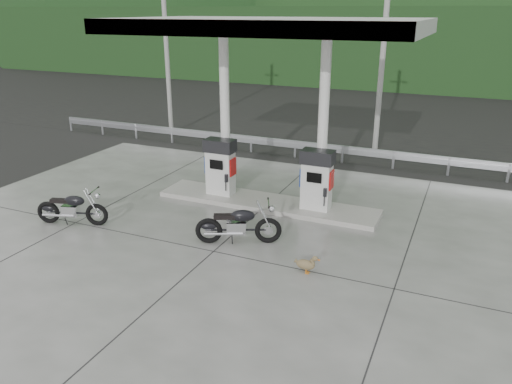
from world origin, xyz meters
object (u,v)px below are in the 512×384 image
at_px(motorcycle_left, 72,209).
at_px(duck, 305,265).
at_px(gas_pump_right, 317,180).
at_px(motorcycle_right, 238,225).
at_px(gas_pump_left, 220,167).

bearing_deg(motorcycle_left, duck, -16.98).
bearing_deg(motorcycle_left, gas_pump_right, 13.50).
distance_m(motorcycle_left, duck, 6.97).
height_order(motorcycle_right, duck, motorcycle_right).
relative_size(gas_pump_right, duck, 3.24).
bearing_deg(gas_pump_left, duck, -41.36).
bearing_deg(motorcycle_left, gas_pump_left, 34.10).
distance_m(gas_pump_right, motorcycle_left, 7.09).
relative_size(gas_pump_right, motorcycle_left, 0.92).
bearing_deg(duck, motorcycle_right, 159.08).
relative_size(gas_pump_left, duck, 3.24).
bearing_deg(duck, gas_pump_right, 103.71).
xyz_separation_m(motorcycle_right, duck, (2.11, -0.81, -0.30)).
height_order(gas_pump_left, motorcycle_left, gas_pump_left).
relative_size(motorcycle_right, duck, 3.79).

